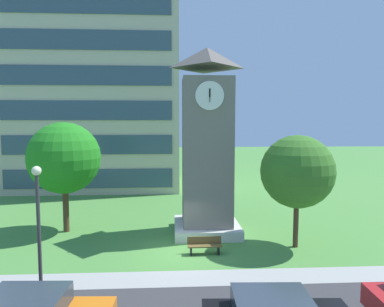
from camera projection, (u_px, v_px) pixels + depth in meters
ground_plane at (181, 253)px, 18.19m from camera, size 160.00×160.00×0.00m
kerb_strip at (182, 278)px, 15.24m from camera, size 120.00×1.60×0.01m
office_building at (99, 67)px, 37.17m from camera, size 17.10×11.26×25.60m
clock_tower at (207, 151)px, 21.23m from camera, size 3.98×3.98×11.35m
park_bench at (205, 245)px, 18.09m from camera, size 1.81×0.53×0.88m
street_lamp at (38, 216)px, 13.22m from camera, size 0.36×0.36×5.22m
tree_streetside at (297, 172)px, 18.78m from camera, size 3.98×3.98×6.20m
tree_by_building at (64, 158)px, 21.43m from camera, size 4.44×4.44×6.90m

